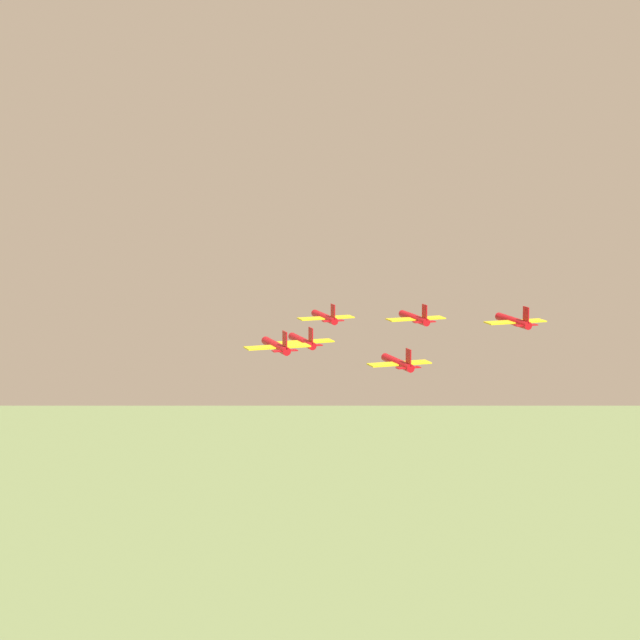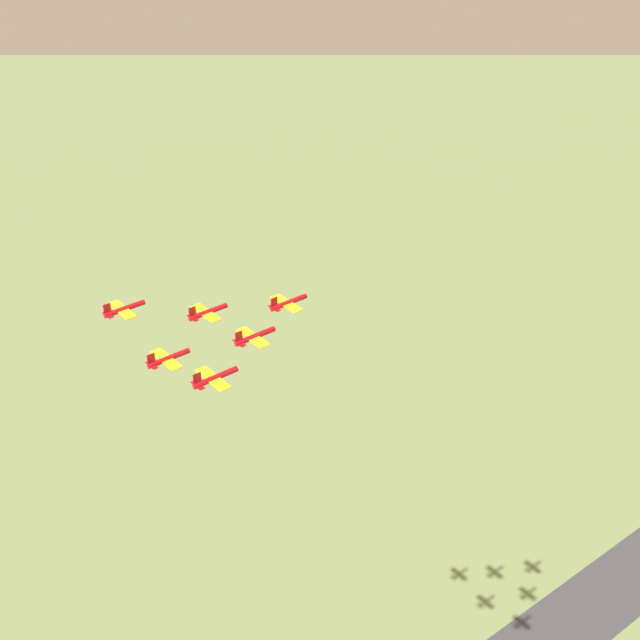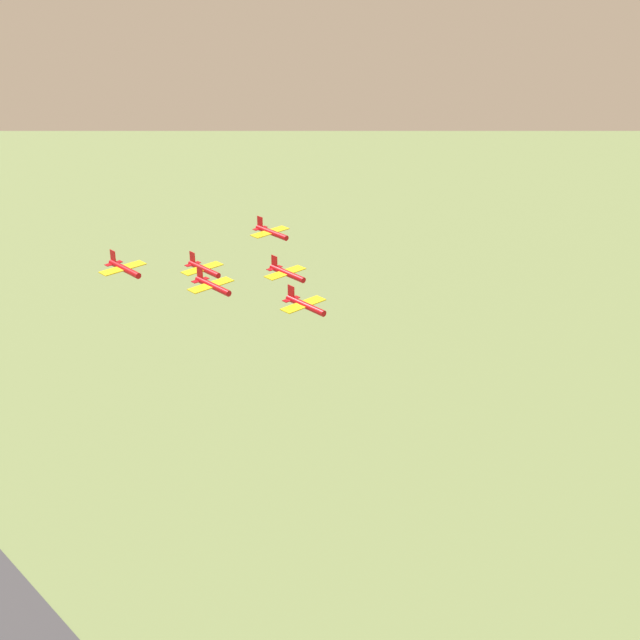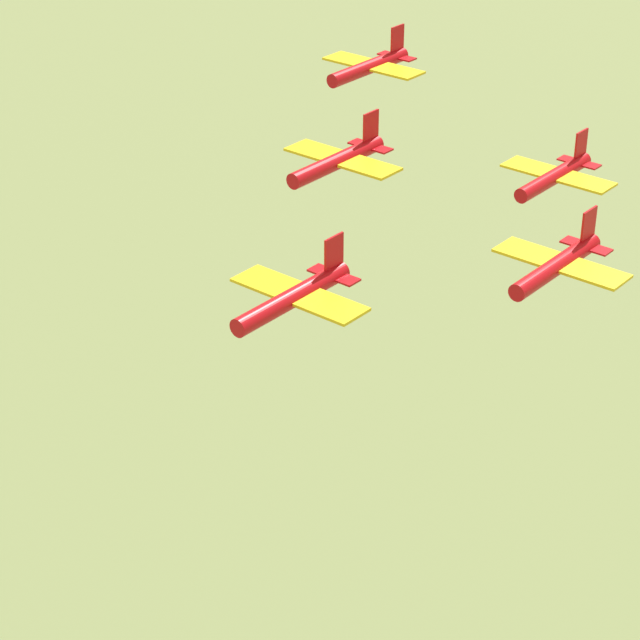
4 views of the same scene
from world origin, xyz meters
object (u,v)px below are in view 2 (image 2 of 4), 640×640
Objects in this scene: jet_2 at (254,337)px; jet_5 at (214,378)px; jet_1 at (207,312)px; jet_0 at (287,303)px; jet_4 at (167,359)px; jet_3 at (123,309)px.

jet_5 reaches higher than jet_2.
jet_0 is at bearing 59.53° from jet_1.
jet_2 is at bearing 120.47° from jet_5.
jet_4 is at bearing -59.53° from jet_1.
jet_5 is at bearing -59.53° from jet_2.
jet_3 is at bearing 180.00° from jet_4.
jet_4 is (13.97, -5.71, -0.97)m from jet_1.
jet_4 is at bearing -120.47° from jet_2.
jet_1 is 1.00× the size of jet_4.
jet_1 reaches higher than jet_4.
jet_2 is 15.13m from jet_5.
jet_0 is 30.28m from jet_5.
jet_1 is 1.00× the size of jet_2.
jet_0 is at bearing 120.47° from jet_2.
jet_1 is 15.45m from jet_2.
jet_1 is 26.59m from jet_5.
jet_0 is at bearing 120.47° from jet_5.
jet_4 is 1.00× the size of jet_5.
jet_5 is (27.94, -11.42, 2.51)m from jet_0.
jet_0 is at bearing 59.53° from jet_3.
jet_0 reaches higher than jet_1.
jet_1 is at bearing 120.47° from jet_4.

